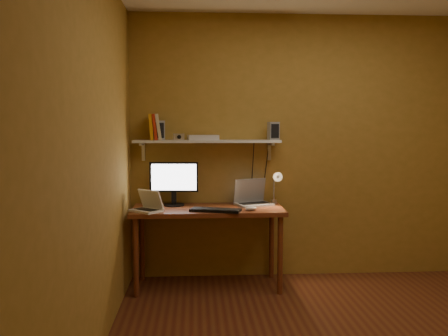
{
  "coord_description": "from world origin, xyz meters",
  "views": [
    {
      "loc": [
        -1.06,
        -3.08,
        1.5
      ],
      "look_at": [
        -0.81,
        1.18,
        1.13
      ],
      "focal_mm": 38.0,
      "sensor_mm": 36.0,
      "label": 1
    }
  ],
  "objects": [
    {
      "name": "keyboard",
      "position": [
        -0.89,
        1.08,
        0.76
      ],
      "size": [
        0.47,
        0.27,
        0.02
      ],
      "primitive_type": "cube",
      "rotation": [
        0.0,
        0.0,
        -0.3
      ],
      "color": "black",
      "rests_on": "desk"
    },
    {
      "name": "speaker_left",
      "position": [
        -1.41,
        1.48,
        1.47
      ],
      "size": [
        0.12,
        0.12,
        0.18
      ],
      "primitive_type": "cube",
      "rotation": [
        0.0,
        0.0,
        0.25
      ],
      "color": "gray",
      "rests_on": "wall_shelf"
    },
    {
      "name": "desk_lamp",
      "position": [
        -0.29,
        1.41,
        0.96
      ],
      "size": [
        0.09,
        0.23,
        0.38
      ],
      "color": "silver",
      "rests_on": "desk"
    },
    {
      "name": "books",
      "position": [
        -1.45,
        1.48,
        1.5
      ],
      "size": [
        0.14,
        0.17,
        0.25
      ],
      "color": "#C68014",
      "rests_on": "wall_shelf"
    },
    {
      "name": "router",
      "position": [
        -0.99,
        1.47,
        1.4
      ],
      "size": [
        0.31,
        0.22,
        0.05
      ],
      "primitive_type": "cube",
      "rotation": [
        0.0,
        0.0,
        0.11
      ],
      "color": "silver",
      "rests_on": "wall_shelf"
    },
    {
      "name": "laptop",
      "position": [
        -0.52,
        1.43,
        0.82
      ],
      "size": [
        0.4,
        0.35,
        0.25
      ],
      "rotation": [
        0.0,
        0.0,
        0.39
      ],
      "color": "gray",
      "rests_on": "desk"
    },
    {
      "name": "room",
      "position": [
        0.0,
        0.0,
        1.3
      ],
      "size": [
        3.44,
        3.24,
        2.64
      ],
      "color": "brown",
      "rests_on": "ground"
    },
    {
      "name": "mouse",
      "position": [
        -0.56,
        1.12,
        0.77
      ],
      "size": [
        0.12,
        0.09,
        0.04
      ],
      "primitive_type": "ellipsoid",
      "rotation": [
        0.0,
        0.0,
        0.21
      ],
      "color": "silver",
      "rests_on": "desk"
    },
    {
      "name": "netbook",
      "position": [
        -1.49,
        1.13,
        0.8
      ],
      "size": [
        0.32,
        0.32,
        0.19
      ],
      "rotation": [
        0.0,
        0.0,
        -0.73
      ],
      "color": "silver",
      "rests_on": "desk"
    },
    {
      "name": "wall_shelf",
      "position": [
        -0.95,
        1.47,
        1.36
      ],
      "size": [
        1.4,
        0.25,
        0.21
      ],
      "color": "silver",
      "rests_on": "room"
    },
    {
      "name": "monitor",
      "position": [
        -1.27,
        1.42,
        0.98
      ],
      "size": [
        0.46,
        0.21,
        0.42
      ],
      "rotation": [
        0.0,
        0.0,
        -0.07
      ],
      "color": "black",
      "rests_on": "desk"
    },
    {
      "name": "speaker_right",
      "position": [
        -0.31,
        1.47,
        1.46
      ],
      "size": [
        0.11,
        0.11,
        0.17
      ],
      "primitive_type": "cube",
      "rotation": [
        0.0,
        0.0,
        0.17
      ],
      "color": "gray",
      "rests_on": "wall_shelf"
    },
    {
      "name": "shelf_camera",
      "position": [
        -1.22,
        1.42,
        1.41
      ],
      "size": [
        0.11,
        0.06,
        0.06
      ],
      "color": "silver",
      "rests_on": "wall_shelf"
    },
    {
      "name": "desk",
      "position": [
        -0.95,
        1.28,
        0.66
      ],
      "size": [
        1.4,
        0.6,
        0.75
      ],
      "color": "maroon",
      "rests_on": "ground"
    }
  ]
}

